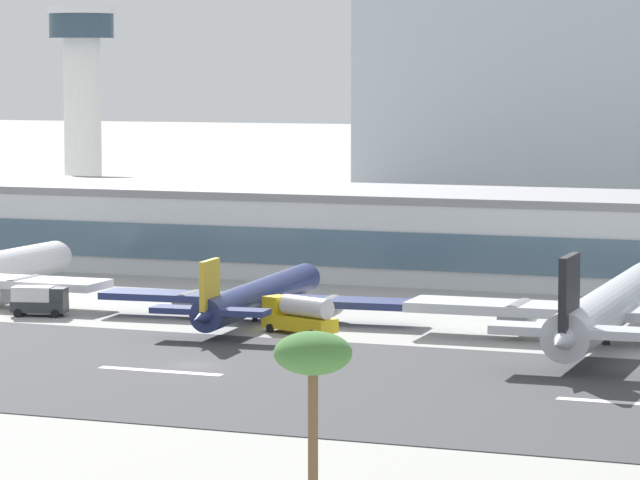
{
  "coord_description": "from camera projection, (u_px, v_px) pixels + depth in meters",
  "views": [
    {
      "loc": [
        68.39,
        -143.84,
        26.71
      ],
      "look_at": [
        -0.15,
        32.37,
        8.64
      ],
      "focal_mm": 99.33,
      "sensor_mm": 36.0,
      "label": 1
    }
  ],
  "objects": [
    {
      "name": "service_box_truck_1",
      "position": [
        40.0,
        300.0,
        193.36
      ],
      "size": [
        6.39,
        3.77,
        3.25
      ],
      "rotation": [
        0.0,
        0.0,
        0.23
      ],
      "color": "#2D3338",
      "rests_on": "ground_plane"
    },
    {
      "name": "runway_centreline_dash_5",
      "position": [
        630.0,
        403.0,
        142.37
      ],
      "size": [
        12.0,
        1.2,
        0.01
      ],
      "primitive_type": "cube",
      "color": "white",
      "rests_on": "runway_strip"
    },
    {
      "name": "airliner_black_tail_gate_2",
      "position": [
        607.0,
        310.0,
        173.32
      ],
      "size": [
        40.73,
        50.95,
        10.63
      ],
      "rotation": [
        0.0,
        0.0,
        1.6
      ],
      "color": "silver",
      "rests_on": "ground_plane"
    },
    {
      "name": "service_fuel_truck_0",
      "position": [
        299.0,
        314.0,
        180.03
      ],
      "size": [
        8.85,
        5.65,
        3.95
      ],
      "rotation": [
        0.0,
        0.0,
        2.75
      ],
      "color": "gold",
      "rests_on": "ground_plane"
    },
    {
      "name": "control_tower",
      "position": [
        82.0,
        97.0,
        294.13
      ],
      "size": [
        11.59,
        11.59,
        37.4
      ],
      "color": "silver",
      "rests_on": "ground_plane"
    },
    {
      "name": "ground_plane",
      "position": [
        193.0,
        366.0,
        160.67
      ],
      "size": [
        1400.0,
        1400.0,
        0.0
      ],
      "primitive_type": "plane",
      "color": "#9E9E99"
    },
    {
      "name": "palm_tree_2",
      "position": [
        313.0,
        361.0,
        97.02
      ],
      "size": [
        4.34,
        4.34,
        12.5
      ],
      "color": "brown",
      "rests_on": "ground_plane"
    },
    {
      "name": "airliner_gold_tail_gate_1",
      "position": [
        256.0,
        298.0,
        189.19
      ],
      "size": [
        35.46,
        38.74,
        8.09
      ],
      "rotation": [
        0.0,
        0.0,
        1.65
      ],
      "color": "navy",
      "rests_on": "ground_plane"
    },
    {
      "name": "terminal_building",
      "position": [
        385.0,
        232.0,
        232.4
      ],
      "size": [
        215.28,
        25.47,
        11.23
      ],
      "color": "silver",
      "rests_on": "ground_plane"
    },
    {
      "name": "runway_centreline_dash_4",
      "position": [
        160.0,
        371.0,
        157.56
      ],
      "size": [
        12.0,
        1.2,
        0.01
      ],
      "primitive_type": "cube",
      "color": "white",
      "rests_on": "runway_strip"
    },
    {
      "name": "runway_strip",
      "position": [
        174.0,
        372.0,
        157.08
      ],
      "size": [
        800.0,
        43.61,
        0.08
      ],
      "primitive_type": "cube",
      "color": "#38383A",
      "rests_on": "ground_plane"
    }
  ]
}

